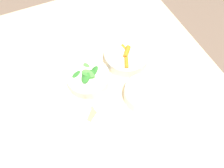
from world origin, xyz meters
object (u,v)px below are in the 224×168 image
Objects in this scene: bowl_beans_hotdog at (144,94)px; bowl_cookies at (88,114)px; bowl_carrots at (126,56)px; bowl_greens at (88,77)px; ruler at (197,66)px.

bowl_beans_hotdog reaches higher than bowl_cookies.
bowl_carrots is 1.10× the size of bowl_greens.
bowl_carrots is at bearing -120.01° from ruler.
bowl_carrots is at bearing 100.59° from bowl_greens.
ruler is at bearing 59.99° from bowl_carrots.
ruler is at bearing 97.98° from bowl_beans_hotdog.
bowl_beans_hotdog reaches higher than ruler.
bowl_carrots reaches higher than bowl_beans_hotdog.
ruler is (-0.04, 0.30, -0.03)m from bowl_beans_hotdog.
bowl_greens is 0.24m from bowl_beans_hotdog.
bowl_cookies is (-0.01, -0.24, -0.01)m from bowl_beans_hotdog.
ruler is at bearing 93.02° from bowl_cookies.
bowl_greens is at bearing -104.60° from ruler.
bowl_carrots is 0.32m from ruler.
bowl_cookies is (0.19, -0.26, -0.01)m from bowl_carrots.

